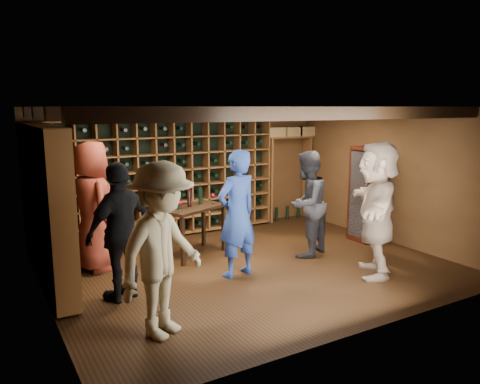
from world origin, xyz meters
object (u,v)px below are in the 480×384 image
man_grey_suit (307,204)px  guest_red_floral (93,206)px  man_blue_shirt (237,214)px  guest_khaki (162,251)px  display_cabinet (368,196)px  guest_woman_black (122,232)px  guest_beige (377,209)px  tasting_table (193,212)px

man_grey_suit → guest_red_floral: (-3.26, 1.09, 0.10)m
man_blue_shirt → guest_khaki: 2.02m
display_cabinet → guest_red_floral: bearing=169.1°
man_blue_shirt → man_grey_suit: (1.50, 0.27, -0.05)m
guest_woman_black → guest_beige: 3.68m
man_blue_shirt → man_grey_suit: 1.53m
man_grey_suit → man_blue_shirt: bearing=-14.9°
man_blue_shirt → guest_beige: (1.82, -1.00, 0.06)m
display_cabinet → man_blue_shirt: size_ratio=0.92×
guest_red_floral → man_blue_shirt: bearing=-132.1°
guest_red_floral → guest_beige: guest_beige is taller
man_grey_suit → guest_beige: guest_beige is taller
display_cabinet → guest_woman_black: bearing=-175.1°
display_cabinet → tasting_table: display_cabinet is taller
guest_red_floral → guest_khaki: guest_red_floral is taller
display_cabinet → guest_khaki: size_ratio=0.90×
man_grey_suit → tasting_table: size_ratio=1.42×
display_cabinet → man_blue_shirt: man_blue_shirt is taller
guest_red_floral → guest_khaki: 2.56m
man_blue_shirt → guest_red_floral: size_ratio=0.95×
guest_khaki → man_grey_suit: bearing=-5.1°
display_cabinet → guest_khaki: guest_khaki is taller
guest_khaki → guest_beige: 3.45m
guest_red_floral → guest_beige: bearing=-127.9°
display_cabinet → guest_khaki: bearing=-160.9°
guest_khaki → tasting_table: size_ratio=1.55×
man_grey_suit → guest_khaki: 3.46m
tasting_table → guest_beige: bearing=-71.1°
guest_woman_black → tasting_table: size_ratio=1.45×
guest_red_floral → guest_khaki: bearing=178.5°
man_blue_shirt → man_grey_suit: man_blue_shirt is taller
guest_khaki → guest_red_floral: bearing=62.7°
guest_red_floral → guest_beige: 4.28m
tasting_table → man_grey_suit: bearing=-52.7°
man_blue_shirt → tasting_table: size_ratio=1.51×
man_grey_suit → guest_red_floral: 3.44m
guest_red_floral → tasting_table: bearing=-99.7°
man_blue_shirt → guest_red_floral: 2.22m
man_blue_shirt → guest_woman_black: bearing=-11.4°
guest_khaki → tasting_table: bearing=28.4°
guest_khaki → man_blue_shirt: bearing=6.2°
guest_red_floral → guest_woman_black: 1.35m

